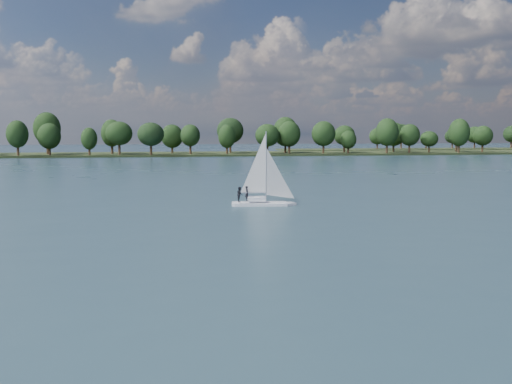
# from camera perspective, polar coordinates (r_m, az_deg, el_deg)

# --- Properties ---
(ground) EXTENTS (700.00, 700.00, 0.00)m
(ground) POSITION_cam_1_polar(r_m,az_deg,el_deg) (119.96, -3.03, 1.80)
(ground) COLOR #233342
(ground) RESTS_ON ground
(far_shore) EXTENTS (660.00, 40.00, 1.50)m
(far_shore) POSITION_cam_1_polar(r_m,az_deg,el_deg) (231.30, -6.75, 3.70)
(far_shore) COLOR black
(far_shore) RESTS_ON ground
(far_shore_back) EXTENTS (220.00, 30.00, 1.40)m
(far_shore_back) POSITION_cam_1_polar(r_m,az_deg,el_deg) (329.62, 21.62, 3.96)
(far_shore_back) COLOR black
(far_shore_back) RESTS_ON ground
(sailboat) EXTENTS (7.12, 2.75, 9.14)m
(sailboat) POSITION_cam_1_polar(r_m,az_deg,el_deg) (66.86, 0.40, 0.79)
(sailboat) COLOR white
(sailboat) RESTS_ON ground
(treeline) EXTENTS (562.36, 73.61, 18.15)m
(treeline) POSITION_cam_1_polar(r_m,az_deg,el_deg) (227.76, -10.59, 5.64)
(treeline) COLOR black
(treeline) RESTS_ON ground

